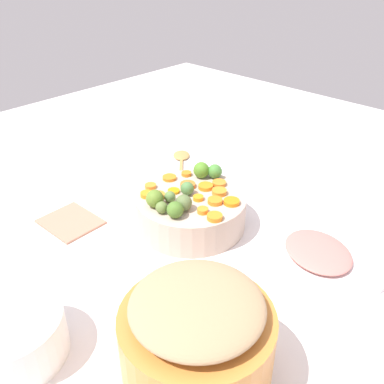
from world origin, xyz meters
The scene contains 32 objects.
tabletop centered at (0.00, 0.00, 0.01)m, with size 2.40×2.40×0.02m, color silver.
serving_bowl_carrots centered at (-0.03, 0.00, 0.06)m, with size 0.28×0.28×0.09m, color #BFA997.
metal_pot centered at (0.29, -0.32, 0.09)m, with size 0.25×0.25×0.14m, color #CB7E35.
stuffing_mound centered at (0.29, -0.32, 0.19)m, with size 0.21×0.21×0.04m, color tan.
carrot_slice_0 centered at (-0.08, -0.06, 0.11)m, with size 0.03×0.03×0.01m, color orange.
carrot_slice_1 centered at (0.04, 0.02, 0.11)m, with size 0.04×0.04×0.01m, color orange.
carrot_slice_2 centered at (-0.06, 0.03, 0.11)m, with size 0.04×0.04×0.01m, color orange.
carrot_slice_3 centered at (-0.01, 0.09, 0.11)m, with size 0.04×0.04×0.01m, color orange.
carrot_slice_4 centered at (0.07, 0.04, 0.11)m, with size 0.04×0.04×0.01m, color orange.
carrot_slice_5 centered at (0.00, 0.00, 0.11)m, with size 0.03×0.03×0.01m, color orange.
carrot_slice_6 centered at (-0.07, -0.02, 0.11)m, with size 0.03×0.03×0.01m, color orange.
carrot_slice_7 centered at (-0.02, 0.05, 0.11)m, with size 0.04×0.04×0.01m, color orange.
carrot_slice_8 centered at (-0.13, 0.02, 0.11)m, with size 0.04×0.04×0.01m, color orange.
carrot_slice_9 centered at (-0.13, -0.04, 0.11)m, with size 0.03×0.03×0.01m, color orange.
carrot_slice_10 centered at (-0.11, -0.08, 0.11)m, with size 0.03×0.03×0.01m, color orange.
carrot_slice_11 centered at (0.08, -0.04, 0.11)m, with size 0.04×0.04×0.01m, color orange.
carrot_slice_12 centered at (-0.11, 0.07, 0.11)m, with size 0.03×0.03×0.01m, color orange.
carrot_slice_13 centered at (0.02, 0.06, 0.11)m, with size 0.04×0.04×0.01m, color orange.
carrot_slice_14 centered at (0.05, -0.04, 0.11)m, with size 0.03×0.03×0.01m, color orange.
brussels_sprout_0 centered at (-0.04, 0.11, 0.13)m, with size 0.04×0.04×0.04m, color #458335.
brussels_sprout_1 centered at (-0.04, -0.05, 0.12)m, with size 0.03×0.03×0.03m, color #5A7B3E.
brussels_sprout_2 centered at (-0.07, 0.09, 0.13)m, with size 0.04×0.04×0.04m, color #4F8527.
brussels_sprout_3 centered at (0.01, -0.06, 0.13)m, with size 0.04×0.04×0.04m, color #596E3D.
brussels_sprout_4 centered at (0.01, -0.09, 0.13)m, with size 0.04×0.04×0.04m, color #4A7429.
brussels_sprout_5 centered at (-0.02, -0.10, 0.12)m, with size 0.03×0.03×0.03m, color #5D7738.
brussels_sprout_6 centered at (-0.06, -0.09, 0.13)m, with size 0.04×0.04×0.04m, color olive.
brussels_sprout_7 centered at (-0.04, 0.00, 0.13)m, with size 0.03×0.03×0.03m, color #4B7A3E.
wooden_spoon centered at (-0.31, 0.25, 0.03)m, with size 0.20×0.21×0.01m.
casserole_dish centered at (0.02, -0.51, 0.06)m, with size 0.19×0.19×0.09m, color white.
ham_plate centered at (0.31, 0.11, 0.03)m, with size 0.27×0.27×0.01m, color white.
ham_slice_main centered at (0.29, 0.10, 0.04)m, with size 0.17×0.14×0.02m, color #CE756D.
dish_towel centered at (-0.26, -0.21, 0.02)m, with size 0.15×0.12×0.01m, color tan.
Camera 1 is at (0.61, -0.67, 0.67)m, focal length 40.29 mm.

